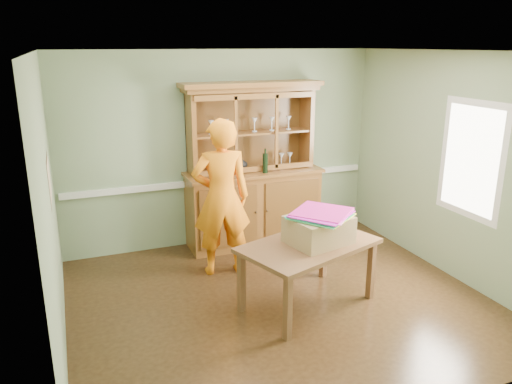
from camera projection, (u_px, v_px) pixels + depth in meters
name	position (u px, v px, depth m)	size (l,w,h in m)	color
floor	(279.00, 301.00, 5.59)	(4.50, 4.50, 0.00)	#483017
ceiling	(283.00, 51.00, 4.82)	(4.50, 4.50, 0.00)	white
wall_back	(223.00, 149.00, 6.99)	(4.50, 4.50, 0.00)	gray
wall_left	(50.00, 210.00, 4.42)	(4.00, 4.00, 0.00)	gray
wall_right	(452.00, 167.00, 5.99)	(4.00, 4.00, 0.00)	gray
wall_front	(400.00, 259.00, 3.42)	(4.50, 4.50, 0.00)	gray
chair_rail	(224.00, 180.00, 7.10)	(4.41, 0.05, 0.08)	white
framed_map	(50.00, 180.00, 4.64)	(0.03, 0.60, 0.46)	#312213
window_panel	(471.00, 160.00, 5.67)	(0.03, 0.96, 1.36)	white
china_hutch	(253.00, 189.00, 7.04)	(1.94, 0.64, 2.28)	brown
dining_table	(309.00, 251.00, 5.35)	(1.65, 1.29, 0.72)	brown
cardboard_box	(319.00, 230.00, 5.31)	(0.63, 0.50, 0.29)	#95754D
kite_stack	(321.00, 214.00, 5.26)	(0.77, 0.77, 0.05)	yellow
person	(221.00, 198.00, 6.04)	(0.71, 0.47, 1.95)	orange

